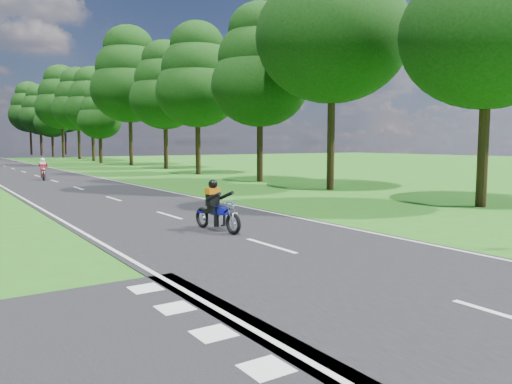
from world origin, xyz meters
TOP-DOWN VIEW (x-y plane):
  - ground at (0.00, 0.00)m, footprint 160.00×160.00m
  - main_road at (0.00, 50.00)m, footprint 7.00×140.00m
  - road_markings at (-0.14, 48.13)m, footprint 7.40×140.00m
  - treeline at (1.43, 60.06)m, footprint 40.00×115.35m
  - rider_near_blue at (-0.09, 4.47)m, footprint 0.80×1.79m
  - rider_far_red at (-0.42, 27.26)m, footprint 0.85×1.81m

SIDE VIEW (x-z plane):
  - ground at x=0.00m, z-range 0.00..0.00m
  - main_road at x=0.00m, z-range 0.00..0.02m
  - road_markings at x=-0.14m, z-range 0.02..0.03m
  - rider_near_blue at x=-0.09m, z-range 0.02..1.46m
  - rider_far_red at x=-0.42m, z-range 0.02..1.47m
  - treeline at x=1.43m, z-range 0.86..15.65m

